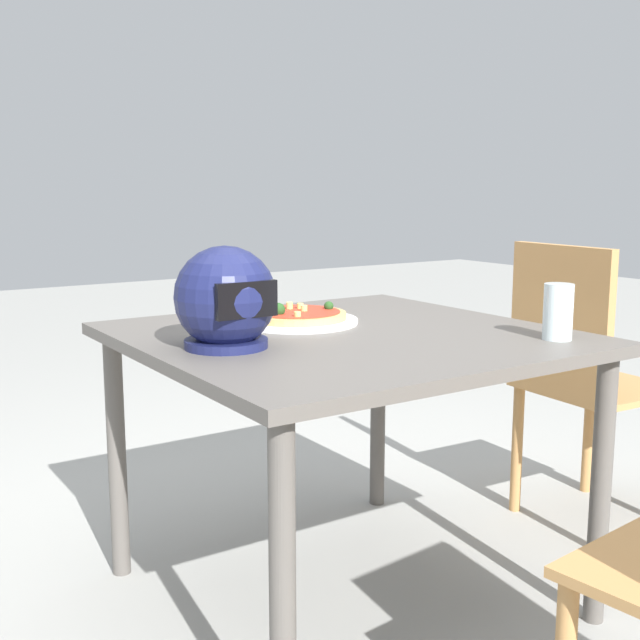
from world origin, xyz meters
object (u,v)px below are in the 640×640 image
at_px(motorcycle_helmet, 226,300).
at_px(chair_side, 579,370).
at_px(dining_table, 345,363).
at_px(pizza, 296,315).
at_px(drinking_glass, 558,312).

relative_size(motorcycle_helmet, chair_side, 0.26).
distance_m(dining_table, motorcycle_helmet, 0.39).
height_order(pizza, chair_side, chair_side).
bearing_deg(drinking_glass, chair_side, -147.07).
xyz_separation_m(dining_table, pizza, (0.03, -0.18, 0.10)).
distance_m(pizza, chair_side, 0.96).
bearing_deg(pizza, dining_table, 100.30).
relative_size(pizza, motorcycle_helmet, 1.15).
bearing_deg(motorcycle_helmet, pizza, -147.99).
bearing_deg(chair_side, dining_table, -2.05).
bearing_deg(dining_table, chair_side, 177.95).
bearing_deg(pizza, chair_side, 166.75).
relative_size(dining_table, drinking_glass, 7.60).
xyz_separation_m(motorcycle_helmet, chair_side, (-1.21, 0.02, -0.31)).
height_order(pizza, drinking_glass, drinking_glass).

